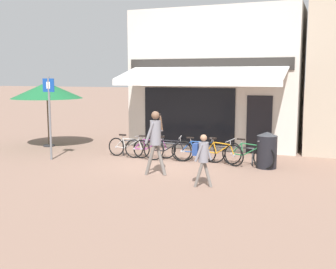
% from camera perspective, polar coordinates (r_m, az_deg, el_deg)
% --- Properties ---
extents(ground_plane, '(160.00, 160.00, 0.00)m').
position_cam_1_polar(ground_plane, '(13.68, -0.19, -3.83)').
color(ground_plane, '#846656').
extents(shop_front, '(6.54, 4.88, 5.33)m').
position_cam_1_polar(shop_front, '(17.22, 6.70, 7.47)').
color(shop_front, beige).
rests_on(shop_front, ground_plane).
extents(bike_rack_rail, '(4.63, 0.04, 0.57)m').
position_cam_1_polar(bike_rack_rail, '(13.95, 2.19, -1.57)').
color(bike_rack_rail, '#47494F').
rests_on(bike_rack_rail, ground_plane).
extents(bicycle_silver, '(1.67, 0.52, 0.79)m').
position_cam_1_polar(bicycle_silver, '(14.62, -5.35, -1.70)').
color(bicycle_silver, black).
rests_on(bicycle_silver, ground_plane).
extents(bicycle_purple, '(1.72, 0.69, 0.80)m').
position_cam_1_polar(bicycle_purple, '(14.37, -2.44, -1.84)').
color(bicycle_purple, black).
rests_on(bicycle_purple, ground_plane).
extents(bicycle_black, '(1.69, 0.52, 0.84)m').
position_cam_1_polar(bicycle_black, '(13.88, 0.06, -2.09)').
color(bicycle_black, black).
rests_on(bicycle_black, ground_plane).
extents(bicycle_blue, '(1.79, 0.60, 0.84)m').
position_cam_1_polar(bicycle_blue, '(13.77, 4.10, -2.23)').
color(bicycle_blue, black).
rests_on(bicycle_blue, ground_plane).
extents(bicycle_orange, '(1.67, 0.79, 0.86)m').
position_cam_1_polar(bicycle_orange, '(13.46, 7.06, -2.45)').
color(bicycle_orange, black).
rests_on(bicycle_orange, ground_plane).
extents(bicycle_green, '(1.79, 0.71, 0.88)m').
position_cam_1_polar(bicycle_green, '(13.24, 10.71, -2.68)').
color(bicycle_green, black).
rests_on(bicycle_green, ground_plane).
extents(pedestrian_adult, '(0.62, 0.49, 1.83)m').
position_cam_1_polar(pedestrian_adult, '(11.81, -1.71, -0.08)').
color(pedestrian_adult, slate).
rests_on(pedestrian_adult, ground_plane).
extents(pedestrian_child, '(0.50, 0.39, 1.36)m').
position_cam_1_polar(pedestrian_child, '(10.60, 4.66, -2.63)').
color(pedestrian_child, slate).
rests_on(pedestrian_child, ground_plane).
extents(litter_bin, '(0.62, 0.62, 1.12)m').
position_cam_1_polar(litter_bin, '(13.15, 13.23, -2.04)').
color(litter_bin, black).
rests_on(litter_bin, ground_plane).
extents(parking_sign, '(0.44, 0.07, 2.77)m').
position_cam_1_polar(parking_sign, '(14.48, -15.75, 3.23)').
color(parking_sign, slate).
rests_on(parking_sign, ground_plane).
extents(cafe_parasol, '(2.79, 2.79, 2.54)m').
position_cam_1_polar(cafe_parasol, '(17.26, -16.09, 5.75)').
color(cafe_parasol, '#4C3D2D').
rests_on(cafe_parasol, ground_plane).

